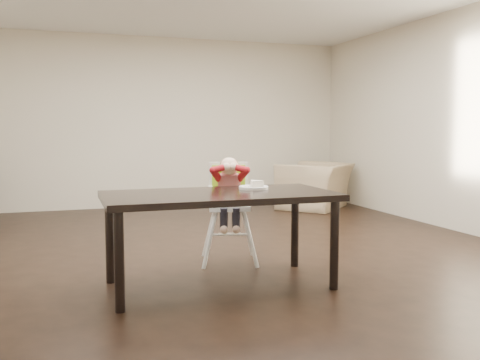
% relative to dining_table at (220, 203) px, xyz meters
% --- Properties ---
extents(ground, '(7.00, 7.00, 0.00)m').
position_rel_dining_table_xyz_m(ground, '(0.41, 1.07, -0.67)').
color(ground, black).
rests_on(ground, ground).
extents(room_walls, '(6.02, 7.02, 2.71)m').
position_rel_dining_table_xyz_m(room_walls, '(0.41, 1.07, 1.18)').
color(room_walls, beige).
rests_on(room_walls, ground).
extents(dining_table, '(1.80, 0.90, 0.75)m').
position_rel_dining_table_xyz_m(dining_table, '(0.00, 0.00, 0.00)').
color(dining_table, black).
rests_on(dining_table, ground).
extents(high_chair, '(0.50, 0.50, 0.99)m').
position_rel_dining_table_xyz_m(high_chair, '(0.31, 0.74, 0.02)').
color(high_chair, white).
rests_on(high_chair, ground).
extents(plate, '(0.29, 0.29, 0.07)m').
position_rel_dining_table_xyz_m(plate, '(0.35, 0.16, 0.10)').
color(plate, white).
rests_on(plate, dining_table).
extents(armchair, '(1.28, 1.26, 0.95)m').
position_rel_dining_table_xyz_m(armchair, '(2.61, 3.54, -0.19)').
color(armchair, tan).
rests_on(armchair, ground).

